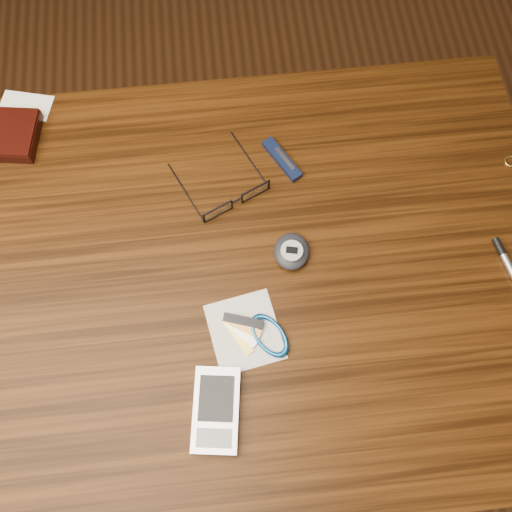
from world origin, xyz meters
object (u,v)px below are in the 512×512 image
object	(u,v)px
desk	(226,295)
pedometer	(292,251)
eyeglasses	(234,198)
wallet_and_card	(3,134)
pocket_knife	(282,159)
pda_phone	(216,410)
silver_pen	(511,271)
notepad_keys	(257,333)

from	to	relation	value
desk	pedometer	world-z (taller)	pedometer
pedometer	eyeglasses	bearing A→B (deg)	128.13
wallet_and_card	pocket_knife	size ratio (longest dim) A/B	1.80
pedometer	pocket_knife	xyz separation A→B (m)	(0.01, 0.16, -0.01)
pda_phone	silver_pen	world-z (taller)	pda_phone
desk	eyeglasses	size ratio (longest dim) A/B	6.35
notepad_keys	wallet_and_card	bearing A→B (deg)	135.29
pedometer	pocket_knife	bearing A→B (deg)	87.87
desk	pedometer	size ratio (longest dim) A/B	14.34
wallet_and_card	pedometer	size ratio (longest dim) A/B	2.14
pda_phone	pedometer	distance (m)	0.25
desk	pocket_knife	distance (m)	0.24
pedometer	notepad_keys	size ratio (longest dim) A/B	0.54
desk	pedometer	distance (m)	0.15
desk	pedometer	bearing A→B (deg)	11.35
desk	notepad_keys	world-z (taller)	notepad_keys
desk	pocket_knife	size ratio (longest dim) A/B	12.06
eyeglasses	silver_pen	xyz separation A→B (m)	(0.39, -0.16, -0.01)
wallet_and_card	pedometer	world-z (taller)	same
pedometer	silver_pen	bearing A→B (deg)	-11.18
desk	wallet_and_card	size ratio (longest dim) A/B	6.70
notepad_keys	pocket_knife	distance (m)	0.28
wallet_and_card	silver_pen	xyz separation A→B (m)	(0.75, -0.31, -0.01)
pda_phone	notepad_keys	bearing A→B (deg)	56.34
pda_phone	notepad_keys	xyz separation A→B (m)	(0.07, 0.10, -0.00)
eyeglasses	desk	bearing A→B (deg)	-103.55
pedometer	silver_pen	world-z (taller)	pedometer
wallet_and_card	eyeglasses	world-z (taller)	eyeglasses
notepad_keys	desk	bearing A→B (deg)	112.92
pedometer	notepad_keys	world-z (taller)	pedometer
wallet_and_card	pda_phone	bearing A→B (deg)	-56.79
notepad_keys	pedometer	bearing A→B (deg)	61.12
pocket_knife	eyeglasses	bearing A→B (deg)	-141.81
pda_phone	pedometer	size ratio (longest dim) A/B	1.71
wallet_and_card	eyeglasses	distance (m)	0.39
pocket_knife	wallet_and_card	bearing A→B (deg)	168.31
desk	pda_phone	size ratio (longest dim) A/B	8.37
pedometer	pocket_knife	size ratio (longest dim) A/B	0.84
eyeglasses	pda_phone	bearing A→B (deg)	-99.85
desk	notepad_keys	xyz separation A→B (m)	(0.04, -0.09, 0.11)
eyeglasses	notepad_keys	bearing A→B (deg)	-86.80
eyeglasses	silver_pen	size ratio (longest dim) A/B	1.25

